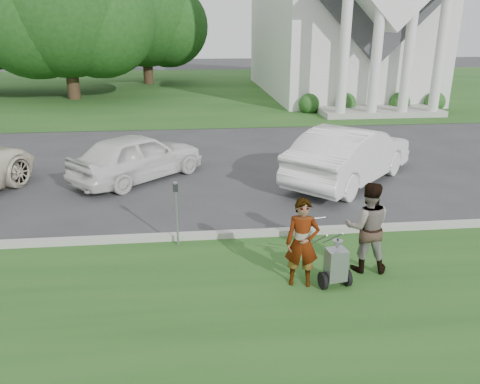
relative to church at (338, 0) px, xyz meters
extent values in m
plane|color=#333335|center=(-9.00, -23.11, -5.94)|extent=(120.00, 120.00, 0.00)
cube|color=#1E4818|center=(-9.00, -26.11, -5.93)|extent=(80.00, 7.00, 0.01)
cube|color=#1E4818|center=(-9.00, 3.89, -5.93)|extent=(80.00, 30.00, 0.01)
cube|color=#9E9E93|center=(-9.00, -22.56, -5.86)|extent=(80.00, 0.18, 0.15)
cube|color=white|center=(0.00, 0.89, -2.44)|extent=(9.00, 16.00, 7.00)
cube|color=#9E9E93|center=(0.00, -8.31, -5.79)|extent=(6.20, 2.60, 0.30)
cylinder|color=white|center=(-2.40, -9.31, -2.94)|extent=(0.50, 0.50, 6.00)
cylinder|color=white|center=(-0.80, -9.31, -2.94)|extent=(0.50, 0.50, 6.00)
cylinder|color=white|center=(0.80, -9.31, -2.94)|extent=(0.50, 0.50, 6.00)
cylinder|color=white|center=(2.40, -9.31, -2.94)|extent=(0.50, 0.50, 6.00)
sphere|color=#1E4C19|center=(-3.50, -7.41, -5.49)|extent=(1.10, 1.10, 1.10)
sphere|color=#1E4C19|center=(-1.50, -7.41, -5.49)|extent=(1.10, 1.10, 1.10)
sphere|color=#1E4C19|center=(1.50, -7.41, -5.49)|extent=(1.10, 1.10, 1.10)
sphere|color=#1E4C19|center=(3.50, -7.41, -5.49)|extent=(1.10, 1.10, 1.10)
cylinder|color=#332316|center=(-17.00, -1.11, -4.34)|extent=(0.76, 0.76, 3.20)
sphere|color=#194114|center=(-17.00, -1.11, -0.43)|extent=(8.40, 8.40, 8.40)
sphere|color=#194114|center=(-15.11, -0.81, -1.27)|extent=(6.89, 6.89, 6.89)
sphere|color=#194114|center=(-18.68, -1.41, -1.06)|extent=(7.22, 7.22, 7.22)
sphere|color=#194114|center=(-20.93, 2.19, -0.73)|extent=(7.54, 7.54, 7.54)
cylinder|color=#332316|center=(-13.00, 6.89, -4.44)|extent=(0.76, 0.76, 3.00)
sphere|color=#194114|center=(-13.00, 6.89, -0.85)|extent=(7.60, 7.60, 7.60)
sphere|color=#194114|center=(-11.29, 7.19, -1.61)|extent=(6.23, 6.23, 6.23)
sphere|color=#194114|center=(-14.52, 6.59, -1.42)|extent=(6.54, 6.54, 6.54)
cylinder|color=black|center=(-7.56, -24.82, -5.78)|extent=(0.12, 0.32, 0.31)
cylinder|color=black|center=(-7.11, -24.75, -5.78)|extent=(0.12, 0.32, 0.31)
cylinder|color=#2D2D33|center=(-7.34, -24.78, -5.78)|extent=(0.52, 0.12, 0.04)
cube|color=gray|center=(-7.34, -24.78, -5.50)|extent=(0.38, 0.33, 0.57)
cone|color=gray|center=(-7.34, -24.78, -5.12)|extent=(0.20, 0.20, 0.17)
cylinder|color=#2D2D33|center=(-7.34, -24.78, -5.04)|extent=(0.04, 0.04, 0.06)
cylinder|color=gray|center=(-7.56, -24.31, -5.24)|extent=(0.15, 0.76, 0.55)
cylinder|color=gray|center=(-7.27, -24.27, -5.24)|extent=(0.15, 0.76, 0.55)
cylinder|color=gray|center=(-7.47, -23.92, -4.98)|extent=(0.33, 0.08, 0.03)
imported|color=#999999|center=(-7.92, -24.63, -5.14)|extent=(0.65, 0.50, 1.60)
imported|color=#999999|center=(-6.62, -24.23, -5.08)|extent=(0.94, 0.79, 1.72)
cylinder|color=gray|center=(-10.11, -22.83, -5.33)|extent=(0.04, 0.04, 1.21)
cube|color=#2D2D33|center=(-10.11, -22.83, -4.65)|extent=(0.10, 0.07, 0.18)
cylinder|color=gray|center=(-10.11, -22.83, -4.56)|extent=(0.09, 0.09, 0.03)
imported|color=white|center=(-11.36, -18.17, -5.23)|extent=(4.16, 4.07, 1.41)
imported|color=white|center=(-5.19, -19.04, -5.12)|extent=(4.75, 4.77, 1.64)
camera|label=1|loc=(-9.75, -31.78, -1.60)|focal=35.00mm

